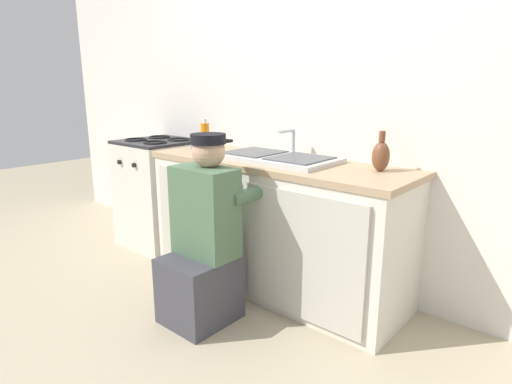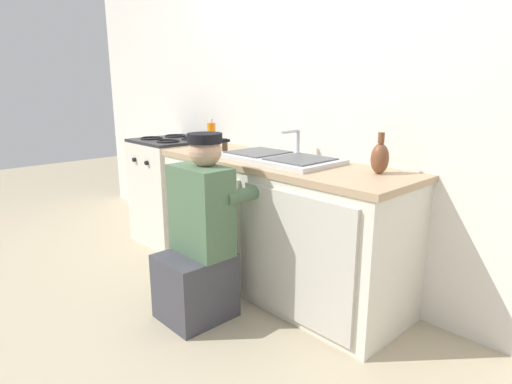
{
  "view_description": "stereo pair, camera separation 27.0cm",
  "coord_description": "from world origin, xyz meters",
  "px_view_note": "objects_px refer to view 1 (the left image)",
  "views": [
    {
      "loc": [
        1.71,
        -1.88,
        1.38
      ],
      "look_at": [
        0.0,
        0.1,
        0.71
      ],
      "focal_mm": 30.0,
      "sensor_mm": 36.0,
      "label": 1
    },
    {
      "loc": [
        1.91,
        -1.69,
        1.38
      ],
      "look_at": [
        0.0,
        0.1,
        0.71
      ],
      "focal_mm": 30.0,
      "sensor_mm": 36.0,
      "label": 2
    }
  ],
  "objects_px": {
    "sink_double_basin": "(276,157)",
    "vase_decorative": "(381,156)",
    "stove_range": "(160,192)",
    "soap_bottle_orange": "(205,139)",
    "spice_bottle_pepper": "(218,147)",
    "coffee_mug": "(196,143)",
    "plumber_person": "(203,245)"
  },
  "relations": [
    {
      "from": "sink_double_basin",
      "to": "vase_decorative",
      "type": "relative_size",
      "value": 3.48
    },
    {
      "from": "stove_range",
      "to": "soap_bottle_orange",
      "type": "bearing_deg",
      "value": -11.0
    },
    {
      "from": "sink_double_basin",
      "to": "vase_decorative",
      "type": "xyz_separation_m",
      "value": [
        0.68,
        0.1,
        0.07
      ]
    },
    {
      "from": "sink_double_basin",
      "to": "spice_bottle_pepper",
      "type": "relative_size",
      "value": 7.62
    },
    {
      "from": "soap_bottle_orange",
      "to": "coffee_mug",
      "type": "height_order",
      "value": "soap_bottle_orange"
    },
    {
      "from": "vase_decorative",
      "to": "sink_double_basin",
      "type": "bearing_deg",
      "value": -171.5
    },
    {
      "from": "sink_double_basin",
      "to": "coffee_mug",
      "type": "relative_size",
      "value": 6.35
    },
    {
      "from": "stove_range",
      "to": "vase_decorative",
      "type": "bearing_deg",
      "value": 3.03
    },
    {
      "from": "vase_decorative",
      "to": "soap_bottle_orange",
      "type": "bearing_deg",
      "value": -168.16
    },
    {
      "from": "stove_range",
      "to": "soap_bottle_orange",
      "type": "distance_m",
      "value": 0.94
    },
    {
      "from": "vase_decorative",
      "to": "spice_bottle_pepper",
      "type": "xyz_separation_m",
      "value": [
        -1.15,
        -0.17,
        -0.04
      ]
    },
    {
      "from": "stove_range",
      "to": "plumber_person",
      "type": "bearing_deg",
      "value": -26.55
    },
    {
      "from": "coffee_mug",
      "to": "spice_bottle_pepper",
      "type": "bearing_deg",
      "value": -11.28
    },
    {
      "from": "sink_double_basin",
      "to": "vase_decorative",
      "type": "bearing_deg",
      "value": 8.5
    },
    {
      "from": "vase_decorative",
      "to": "coffee_mug",
      "type": "xyz_separation_m",
      "value": [
        -1.45,
        -0.1,
        -0.04
      ]
    },
    {
      "from": "spice_bottle_pepper",
      "to": "soap_bottle_orange",
      "type": "bearing_deg",
      "value": -117.04
    },
    {
      "from": "sink_double_basin",
      "to": "soap_bottle_orange",
      "type": "height_order",
      "value": "soap_bottle_orange"
    },
    {
      "from": "sink_double_basin",
      "to": "plumber_person",
      "type": "bearing_deg",
      "value": -94.58
    },
    {
      "from": "stove_range",
      "to": "spice_bottle_pepper",
      "type": "distance_m",
      "value": 0.93
    },
    {
      "from": "soap_bottle_orange",
      "to": "spice_bottle_pepper",
      "type": "xyz_separation_m",
      "value": [
        0.04,
        0.08,
        -0.06
      ]
    },
    {
      "from": "sink_double_basin",
      "to": "coffee_mug",
      "type": "height_order",
      "value": "sink_double_basin"
    },
    {
      "from": "coffee_mug",
      "to": "plumber_person",
      "type": "bearing_deg",
      "value": -39.98
    },
    {
      "from": "sink_double_basin",
      "to": "plumber_person",
      "type": "height_order",
      "value": "plumber_person"
    },
    {
      "from": "soap_bottle_orange",
      "to": "vase_decorative",
      "type": "height_order",
      "value": "soap_bottle_orange"
    },
    {
      "from": "plumber_person",
      "to": "vase_decorative",
      "type": "xyz_separation_m",
      "value": [
        0.73,
        0.71,
        0.52
      ]
    },
    {
      "from": "coffee_mug",
      "to": "spice_bottle_pepper",
      "type": "relative_size",
      "value": 1.2
    },
    {
      "from": "stove_range",
      "to": "plumber_person",
      "type": "xyz_separation_m",
      "value": [
        1.22,
        -0.61,
        0.0
      ]
    },
    {
      "from": "plumber_person",
      "to": "spice_bottle_pepper",
      "type": "xyz_separation_m",
      "value": [
        -0.42,
        0.55,
        0.48
      ]
    },
    {
      "from": "vase_decorative",
      "to": "coffee_mug",
      "type": "distance_m",
      "value": 1.46
    },
    {
      "from": "sink_double_basin",
      "to": "soap_bottle_orange",
      "type": "xyz_separation_m",
      "value": [
        -0.52,
        -0.15,
        0.09
      ]
    },
    {
      "from": "sink_double_basin",
      "to": "soap_bottle_orange",
      "type": "bearing_deg",
      "value": -163.91
    },
    {
      "from": "soap_bottle_orange",
      "to": "spice_bottle_pepper",
      "type": "relative_size",
      "value": 2.38
    }
  ]
}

